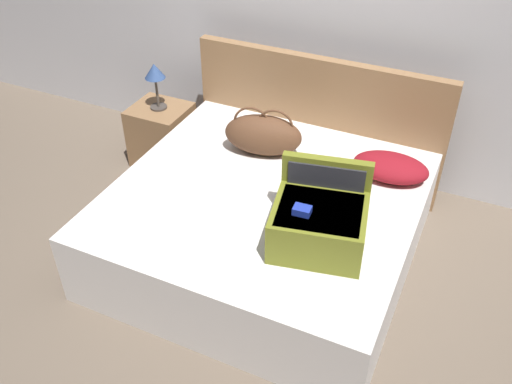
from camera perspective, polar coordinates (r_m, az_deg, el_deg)
The scene contains 9 objects.
ground_plane at distance 3.58m, azimuth -1.80°, elevation -10.05°, with size 12.00×12.00×0.00m, color #6B5B4C.
back_wall at distance 4.19m, azimuth 8.45°, elevation 18.32°, with size 8.00×0.10×2.60m, color silver.
bed at distance 3.67m, azimuth 0.90°, elevation -3.21°, with size 1.87×1.82×0.50m, color silver.
headboard at distance 4.25m, azimuth 6.24°, elevation 7.08°, with size 1.90×0.08×1.02m, color olive.
hard_case_large at distance 3.08m, azimuth 6.47°, elevation -2.94°, with size 0.59×0.57×0.43m.
duffel_bag at distance 3.81m, azimuth 0.73°, elevation 5.87°, with size 0.57×0.35×0.35m.
pillow_near_headboard at distance 3.70m, azimuth 13.54°, elevation 2.46°, with size 0.49×0.30×0.15m, color maroon.
nightstand at distance 4.63m, azimuth -9.54°, elevation 5.74°, with size 0.44×0.40×0.50m, color olive.
table_lamp at distance 4.38m, azimuth -10.25°, elevation 11.68°, with size 0.16×0.16×0.37m.
Camera 1 is at (1.12, -2.16, 2.63)m, focal length 39.31 mm.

